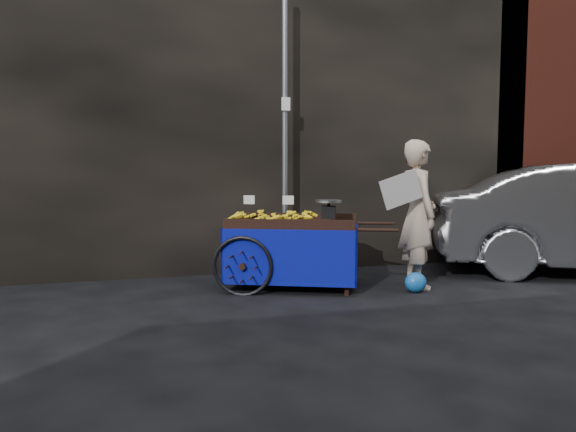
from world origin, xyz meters
name	(u,v)px	position (x,y,z in m)	size (l,w,h in m)	color
ground	(291,296)	(0.00, 0.00, 0.00)	(80.00, 80.00, 0.00)	black
building_wall	(268,107)	(0.39, 2.60, 2.50)	(13.50, 2.00, 5.00)	black
street_pole	(285,133)	(0.30, 1.30, 2.01)	(0.12, 0.10, 4.00)	slate
banana_cart	(289,229)	(0.13, 0.52, 0.74)	(2.42, 1.79, 1.20)	black
vendor	(418,214)	(1.70, 0.06, 0.94)	(0.91, 0.72, 1.87)	#C0A78E
plastic_bag	(416,282)	(1.53, -0.22, 0.12)	(0.27, 0.22, 0.25)	blue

